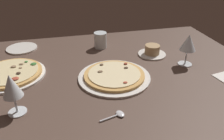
# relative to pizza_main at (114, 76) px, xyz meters

# --- Properties ---
(dining_table) EXTENTS (1.50, 1.10, 0.04)m
(dining_table) POSITION_rel_pizza_main_xyz_m (-0.01, 0.05, -0.03)
(dining_table) COLOR brown
(dining_table) RESTS_ON ground
(pizza_main) EXTENTS (0.33, 0.33, 0.03)m
(pizza_main) POSITION_rel_pizza_main_xyz_m (0.00, 0.00, 0.00)
(pizza_main) COLOR silver
(pizza_main) RESTS_ON dining_table
(pizza_side) EXTENTS (0.32, 0.32, 0.03)m
(pizza_side) POSITION_rel_pizza_main_xyz_m (-0.47, 0.13, 0.00)
(pizza_side) COLOR white
(pizza_side) RESTS_ON dining_table
(ramekin_on_saucer) EXTENTS (0.15, 0.15, 0.06)m
(ramekin_on_saucer) POSITION_rel_pizza_main_xyz_m (0.27, 0.20, 0.01)
(ramekin_on_saucer) COLOR silver
(ramekin_on_saucer) RESTS_ON dining_table
(wine_glass_far) EXTENTS (0.08, 0.08, 0.16)m
(wine_glass_far) POSITION_rel_pizza_main_xyz_m (0.39, 0.05, 0.10)
(wine_glass_far) COLOR silver
(wine_glass_far) RESTS_ON dining_table
(wine_glass_near) EXTENTS (0.07, 0.07, 0.16)m
(wine_glass_near) POSITION_rel_pizza_main_xyz_m (-0.41, -0.16, 0.10)
(wine_glass_near) COLOR silver
(wine_glass_near) RESTS_ON dining_table
(water_glass) EXTENTS (0.07, 0.07, 0.09)m
(water_glass) POSITION_rel_pizza_main_xyz_m (0.01, 0.37, 0.03)
(water_glass) COLOR silver
(water_glass) RESTS_ON dining_table
(side_plate) EXTENTS (0.18, 0.18, 0.01)m
(side_plate) POSITION_rel_pizza_main_xyz_m (-0.45, 0.45, -0.01)
(side_plate) COLOR silver
(side_plate) RESTS_ON dining_table
(spoon) EXTENTS (0.10, 0.05, 0.01)m
(spoon) POSITION_rel_pizza_main_xyz_m (-0.05, -0.26, -0.01)
(spoon) COLOR silver
(spoon) RESTS_ON dining_table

